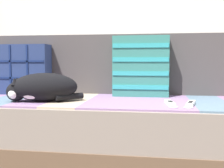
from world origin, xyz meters
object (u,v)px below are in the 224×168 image
(throw_pillow_striped, at_px, (141,66))
(game_remote_near, at_px, (170,103))
(couch, at_px, (107,131))
(game_remote_far, at_px, (191,104))
(sleeping_cat, at_px, (41,88))
(throw_pillow_quilted, at_px, (23,69))

(throw_pillow_striped, bearing_deg, game_remote_near, -64.30)
(couch, distance_m, game_remote_near, 0.47)
(throw_pillow_striped, xyz_separation_m, game_remote_near, (0.18, -0.37, -0.19))
(game_remote_far, bearing_deg, sleeping_cat, 178.46)
(couch, relative_size, game_remote_near, 10.16)
(sleeping_cat, bearing_deg, couch, 24.74)
(game_remote_near, distance_m, game_remote_far, 0.11)
(throw_pillow_striped, distance_m, game_remote_far, 0.50)
(couch, xyz_separation_m, throw_pillow_quilted, (-0.64, 0.18, 0.38))
(throw_pillow_quilted, bearing_deg, sleeping_cat, -50.92)
(couch, height_order, sleeping_cat, sleeping_cat)
(throw_pillow_quilted, xyz_separation_m, game_remote_near, (1.02, -0.37, -0.17))
(throw_pillow_striped, xyz_separation_m, game_remote_far, (0.28, -0.37, -0.19))
(throw_pillow_quilted, distance_m, game_remote_far, 1.20)
(throw_pillow_striped, relative_size, sleeping_cat, 0.92)
(couch, height_order, game_remote_near, game_remote_near)
(sleeping_cat, relative_size, game_remote_near, 2.27)
(couch, height_order, throw_pillow_striped, throw_pillow_striped)
(sleeping_cat, bearing_deg, throw_pillow_quilted, 129.08)
(game_remote_far, bearing_deg, game_remote_near, -179.68)
(throw_pillow_quilted, xyz_separation_m, game_remote_far, (1.13, -0.37, -0.17))
(throw_pillow_striped, height_order, sleeping_cat, throw_pillow_striped)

